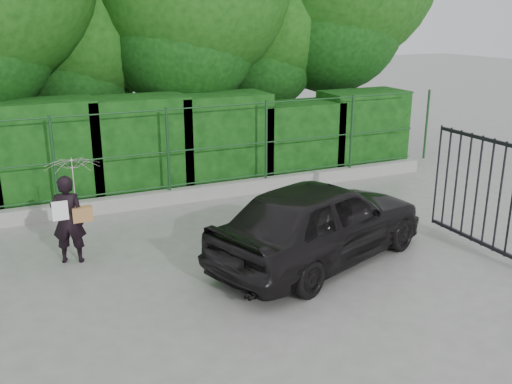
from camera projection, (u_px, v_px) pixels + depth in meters
name	position (u px, v px, depth m)	size (l,w,h in m)	color
ground	(230.00, 296.00, 8.34)	(80.00, 80.00, 0.00)	gray
kerb	(152.00, 199.00, 12.21)	(14.00, 0.25, 0.30)	#9E9E99
fence	(160.00, 150.00, 11.98)	(14.13, 0.06, 1.80)	#183E1D
hedge	(133.00, 149.00, 12.76)	(14.20, 1.20, 2.30)	black
gate	(512.00, 194.00, 9.16)	(0.22, 2.33, 2.36)	black
woman	(72.00, 194.00, 9.24)	(0.91, 0.91, 1.76)	black
car	(320.00, 221.00, 9.34)	(1.67, 4.14, 1.41)	black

